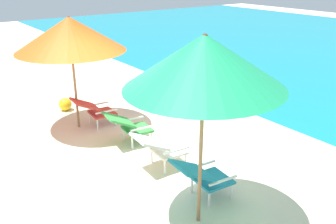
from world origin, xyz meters
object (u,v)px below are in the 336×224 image
(beach_ball, at_px, (65,104))
(lounge_chair_far_left, at_px, (94,109))
(lounge_chair_near_left, at_px, (129,125))
(lounge_chair_far_right, at_px, (203,175))
(beach_umbrella_left, at_px, (70,34))
(lounge_chair_near_right, at_px, (160,147))
(beach_umbrella_right, at_px, (204,62))

(beach_ball, bearing_deg, lounge_chair_far_left, 7.00)
(lounge_chair_near_left, bearing_deg, beach_ball, -172.58)
(lounge_chair_far_left, relative_size, lounge_chair_near_left, 0.97)
(lounge_chair_far_right, relative_size, beach_ball, 2.93)
(lounge_chair_far_right, xyz_separation_m, beach_umbrella_left, (-3.59, -0.40, 1.60))
(lounge_chair_near_right, relative_size, beach_ball, 2.89)
(lounge_chair_near_left, height_order, lounge_chair_far_right, same)
(lounge_chair_far_right, bearing_deg, lounge_chair_near_right, 179.09)
(lounge_chair_near_left, relative_size, beach_umbrella_left, 0.31)
(lounge_chair_near_right, relative_size, beach_umbrella_left, 0.30)
(lounge_chair_near_right, bearing_deg, lounge_chair_near_left, 177.42)
(lounge_chair_far_left, xyz_separation_m, lounge_chair_far_right, (3.41, 0.09, 0.00))
(lounge_chair_near_left, bearing_deg, lounge_chair_far_left, -172.11)
(beach_ball, bearing_deg, beach_umbrella_right, -1.34)
(lounge_chair_near_right, xyz_separation_m, lounge_chair_far_right, (1.12, -0.02, 0.00))
(lounge_chair_far_right, distance_m, beach_ball, 4.72)
(lounge_chair_near_right, bearing_deg, lounge_chair_far_right, -0.91)
(beach_umbrella_right, distance_m, beach_ball, 5.47)
(lounge_chair_far_left, height_order, beach_umbrella_left, beach_umbrella_left)
(beach_umbrella_right, bearing_deg, beach_umbrella_left, -179.58)
(lounge_chair_far_left, height_order, lounge_chair_far_right, same)
(lounge_chair_near_left, distance_m, beach_umbrella_right, 3.19)
(lounge_chair_near_right, xyz_separation_m, beach_umbrella_left, (-2.47, -0.42, 1.60))
(lounge_chair_near_left, bearing_deg, lounge_chair_near_right, -2.58)
(lounge_chair_far_left, distance_m, lounge_chair_near_right, 2.29)
(lounge_chair_far_left, relative_size, beach_ball, 2.89)
(beach_umbrella_left, height_order, beach_ball, beach_umbrella_left)
(lounge_chair_near_right, bearing_deg, beach_umbrella_left, -170.32)
(lounge_chair_near_left, distance_m, beach_umbrella_left, 2.15)
(lounge_chair_far_right, height_order, beach_umbrella_left, beach_umbrella_left)
(beach_umbrella_left, relative_size, beach_ball, 9.53)
(lounge_chair_far_left, distance_m, lounge_chair_near_left, 1.19)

